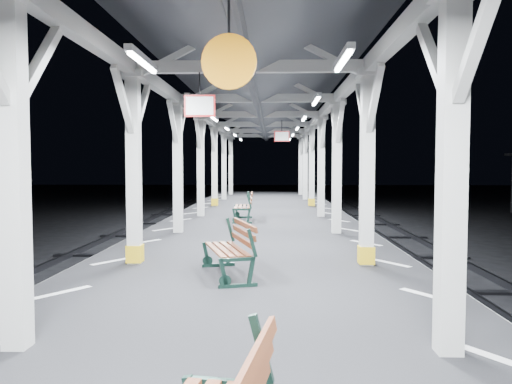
{
  "coord_description": "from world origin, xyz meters",
  "views": [
    {
      "loc": [
        0.39,
        -6.53,
        2.73
      ],
      "look_at": [
        0.08,
        3.0,
        2.2
      ],
      "focal_mm": 35.0,
      "sensor_mm": 36.0,
      "label": 1
    }
  ],
  "objects": [
    {
      "name": "ground",
      "position": [
        0.0,
        0.0,
        0.0
      ],
      "size": [
        120.0,
        120.0,
        0.0
      ],
      "primitive_type": "plane",
      "color": "black",
      "rests_on": "ground"
    },
    {
      "name": "platform",
      "position": [
        0.0,
        0.0,
        0.5
      ],
      "size": [
        6.0,
        50.0,
        1.0
      ],
      "primitive_type": "cube",
      "color": "black",
      "rests_on": "ground"
    },
    {
      "name": "hazard_stripes_left",
      "position": [
        -2.45,
        0.0,
        1.0
      ],
      "size": [
        1.0,
        48.0,
        0.01
      ],
      "primitive_type": "cube",
      "color": "silver",
      "rests_on": "platform"
    },
    {
      "name": "hazard_stripes_right",
      "position": [
        2.45,
        0.0,
        1.0
      ],
      "size": [
        1.0,
        48.0,
        0.01
      ],
      "primitive_type": "cube",
      "color": "silver",
      "rests_on": "platform"
    },
    {
      "name": "canopy",
      "position": [
        0.0,
        -0.02,
        4.56
      ],
      "size": [
        5.4,
        49.0,
        4.65
      ],
      "color": "beige",
      "rests_on": "platform"
    },
    {
      "name": "bench_mid",
      "position": [
        -0.22,
        1.1,
        1.45
      ],
      "size": [
        0.98,
        1.64,
        0.84
      ],
      "rotation": [
        0.0,
        0.0,
        0.29
      ],
      "color": "#142F26",
      "rests_on": "platform"
    },
    {
      "name": "bench_far",
      "position": [
        -0.43,
        8.7,
        1.46
      ],
      "size": [
        0.66,
        1.63,
        0.87
      ],
      "rotation": [
        0.0,
        0.0,
        0.04
      ],
      "color": "#142F26",
      "rests_on": "platform"
    }
  ]
}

